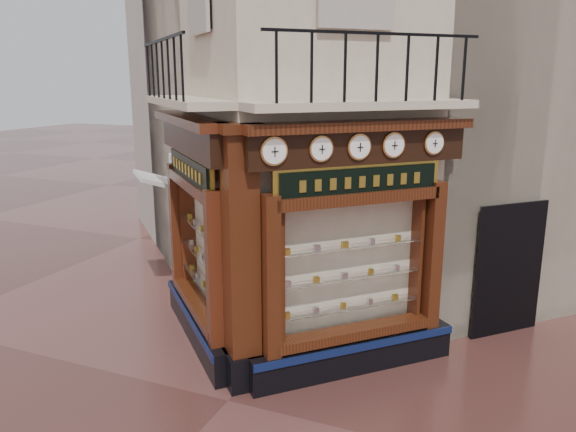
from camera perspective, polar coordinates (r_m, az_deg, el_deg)
The scene contains 16 objects.
ground at distance 8.65m, azimuth -6.10°, elevation -18.16°, with size 80.00×80.00×0.00m, color #4C2823.
main_building at distance 13.14m, azimuth 6.98°, elevation 19.95°, with size 8.00×8.00×12.00m, color beige.
neighbour_left at distance 16.24m, azimuth 0.64°, elevation 17.07°, with size 8.00×8.00×11.00m, color #BCB1A4.
neighbour_right at distance 15.10m, azimuth 19.12°, elevation 16.60°, with size 8.00×8.00×11.00m, color #BCB1A4.
shopfront_left at distance 9.77m, azimuth -9.23°, elevation -1.77°, with size 2.86×2.86×3.98m.
shopfront_right at distance 8.66m, azimuth 6.84°, elevation -3.71°, with size 2.86×2.86×3.98m.
corner_pilaster at distance 8.22m, azimuth -4.77°, elevation -4.85°, with size 0.85×0.85×3.98m.
balcony at distance 8.68m, azimuth -2.02°, elevation 11.47°, with size 5.94×2.97×1.03m.
clock_a at distance 7.56m, azimuth -1.44°, elevation 6.59°, with size 0.31×0.31×0.39m.
clock_b at distance 7.84m, azimuth 3.38°, elevation 6.83°, with size 0.29×0.29×0.37m.
clock_c at distance 8.11m, azimuth 7.23°, elevation 6.98°, with size 0.30×0.30×0.38m.
clock_d at distance 8.41m, azimuth 10.66°, elevation 7.09°, with size 0.30×0.30×0.38m.
clock_e at distance 8.81m, azimuth 14.59°, elevation 7.18°, with size 0.28×0.28×0.35m.
awning at distance 12.68m, azimuth -12.68°, elevation -7.68°, with size 1.28×0.77×0.08m, color silver, non-canonical shape.
signboard_left at distance 9.51m, azimuth -9.94°, elevation 4.71°, with size 2.05×2.05×0.55m.
signboard_right at distance 8.33m, azimuth 7.32°, elevation 3.53°, with size 1.99×1.99×0.53m.
Camera 1 is at (3.62, -6.40, 4.56)m, focal length 35.00 mm.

